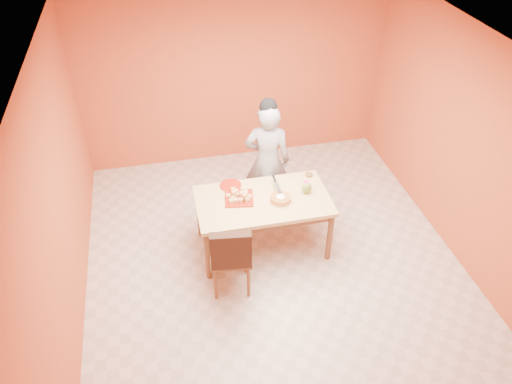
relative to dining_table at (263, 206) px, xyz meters
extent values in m
plane|color=beige|center=(0.07, -0.31, -0.67)|extent=(5.00, 5.00, 0.00)
plane|color=white|center=(0.07, -0.31, 2.03)|extent=(5.00, 5.00, 0.00)
plane|color=#B54D29|center=(0.07, 2.19, 0.68)|extent=(4.50, 0.00, 4.50)
plane|color=#B54D29|center=(-2.18, -0.31, 0.68)|extent=(0.00, 5.00, 5.00)
plane|color=#B54D29|center=(2.32, -0.31, 0.68)|extent=(0.00, 5.00, 5.00)
cube|color=#D8B671|center=(0.00, 0.00, 0.07)|extent=(1.60, 0.90, 0.05)
cube|color=brown|center=(0.00, 0.00, -0.01)|extent=(1.48, 0.78, 0.10)
cylinder|color=brown|center=(-0.74, -0.39, -0.31)|extent=(0.07, 0.07, 0.71)
cylinder|color=brown|center=(-0.74, 0.39, -0.31)|extent=(0.07, 0.07, 0.71)
cylinder|color=brown|center=(0.74, -0.39, -0.31)|extent=(0.07, 0.07, 0.71)
cylinder|color=brown|center=(0.74, 0.39, -0.31)|extent=(0.07, 0.07, 0.71)
imported|color=gray|center=(0.22, 0.71, 0.15)|extent=(0.68, 0.53, 1.63)
cube|color=maroon|center=(-0.28, 0.07, 0.10)|extent=(0.38, 0.38, 0.02)
cylinder|color=maroon|center=(-0.33, 0.35, 0.10)|extent=(0.31, 0.31, 0.02)
cylinder|color=white|center=(0.19, -0.08, 0.10)|extent=(0.27, 0.27, 0.01)
cylinder|color=#C28B32|center=(0.19, -0.08, 0.13)|extent=(0.26, 0.26, 0.06)
cube|color=silver|center=(0.20, 0.10, 0.17)|extent=(0.05, 0.25, 0.01)
ellipsoid|color=olive|center=(0.54, 0.01, 0.17)|extent=(0.13, 0.11, 0.15)
cylinder|color=#DF2185|center=(0.57, 0.10, 0.14)|extent=(0.08, 0.08, 0.10)
cylinder|color=#3A250F|center=(0.68, 0.35, 0.11)|extent=(0.10, 0.10, 0.03)
camera|label=1|loc=(-1.09, -4.53, 3.79)|focal=35.00mm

